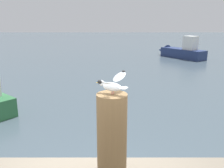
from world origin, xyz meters
TOP-DOWN VIEW (x-y plane):
  - mooring_post at (0.27, -0.40)m, footprint 0.35×0.35m
  - seagull at (0.27, -0.39)m, footprint 0.38×0.55m
  - boat_navy at (6.03, 17.97)m, footprint 3.63×4.55m

SIDE VIEW (x-z plane):
  - boat_navy at x=6.03m, z-range -0.45..1.53m
  - mooring_post at x=0.27m, z-range 1.34..2.37m
  - seagull at x=0.27m, z-range 2.38..2.60m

